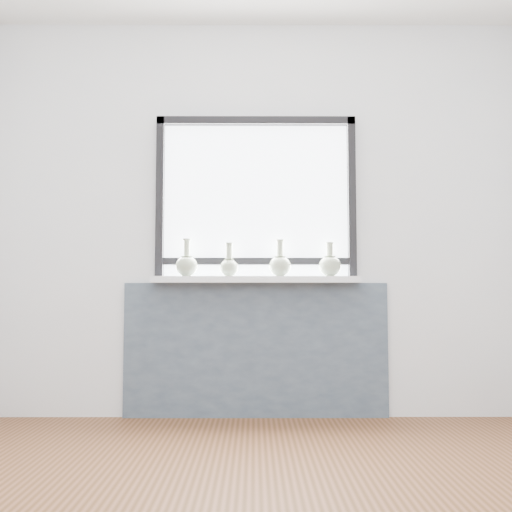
{
  "coord_description": "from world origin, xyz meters",
  "views": [
    {
      "loc": [
        -0.01,
        -1.92,
        0.78
      ],
      "look_at": [
        0.0,
        1.55,
        1.02
      ],
      "focal_mm": 40.0,
      "sensor_mm": 36.0,
      "label": 1
    }
  ],
  "objects_px": {
    "windowsill": "(256,280)",
    "vase_b": "(229,266)",
    "vase_c": "(280,265)",
    "vase_d": "(330,265)",
    "vase_a": "(187,265)"
  },
  "relations": [
    {
      "from": "windowsill",
      "to": "vase_b",
      "type": "bearing_deg",
      "value": -179.19
    },
    {
      "from": "windowsill",
      "to": "vase_c",
      "type": "bearing_deg",
      "value": -0.42
    },
    {
      "from": "vase_c",
      "to": "vase_d",
      "type": "relative_size",
      "value": 1.08
    },
    {
      "from": "vase_b",
      "to": "vase_d",
      "type": "xyz_separation_m",
      "value": [
        0.65,
        0.01,
        0.01
      ]
    },
    {
      "from": "windowsill",
      "to": "vase_a",
      "type": "bearing_deg",
      "value": -178.96
    },
    {
      "from": "windowsill",
      "to": "vase_a",
      "type": "relative_size",
      "value": 5.49
    },
    {
      "from": "windowsill",
      "to": "vase_c",
      "type": "relative_size",
      "value": 5.59
    },
    {
      "from": "vase_a",
      "to": "windowsill",
      "type": "bearing_deg",
      "value": 1.04
    },
    {
      "from": "vase_a",
      "to": "vase_c",
      "type": "height_order",
      "value": "vase_a"
    },
    {
      "from": "vase_b",
      "to": "vase_c",
      "type": "xyz_separation_m",
      "value": [
        0.33,
        0.0,
        0.01
      ]
    },
    {
      "from": "windowsill",
      "to": "vase_a",
      "type": "xyz_separation_m",
      "value": [
        -0.44,
        -0.01,
        0.1
      ]
    },
    {
      "from": "windowsill",
      "to": "vase_b",
      "type": "distance_m",
      "value": 0.19
    },
    {
      "from": "vase_a",
      "to": "vase_b",
      "type": "xyz_separation_m",
      "value": [
        0.27,
        0.01,
        -0.01
      ]
    },
    {
      "from": "vase_d",
      "to": "vase_c",
      "type": "bearing_deg",
      "value": -179.12
    },
    {
      "from": "windowsill",
      "to": "vase_c",
      "type": "xyz_separation_m",
      "value": [
        0.15,
        -0.0,
        0.1
      ]
    }
  ]
}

